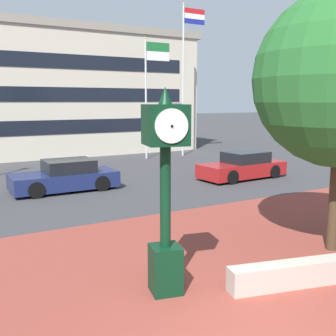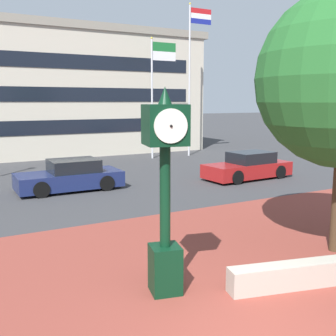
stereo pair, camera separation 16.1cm
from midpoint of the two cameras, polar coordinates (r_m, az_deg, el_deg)
plaza_brick_paving at (r=8.14m, az=4.89°, el=-17.53°), size 44.00×11.14×0.01m
planter_wall at (r=8.91m, az=17.80°, el=-13.75°), size 3.20×1.15×0.50m
street_clock at (r=7.63m, az=-0.98°, el=-2.38°), size 0.88×0.91×3.94m
car_street_near at (r=17.50m, az=-14.38°, el=-1.20°), size 4.27×1.95×1.28m
car_street_mid at (r=19.94m, az=10.17°, el=0.20°), size 4.44×2.00×1.28m
flagpole_primary at (r=26.51m, az=-2.79°, el=11.47°), size 1.78×0.14×7.62m
flagpole_secondary at (r=27.91m, az=2.28°, el=13.78°), size 1.71×0.14×9.95m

